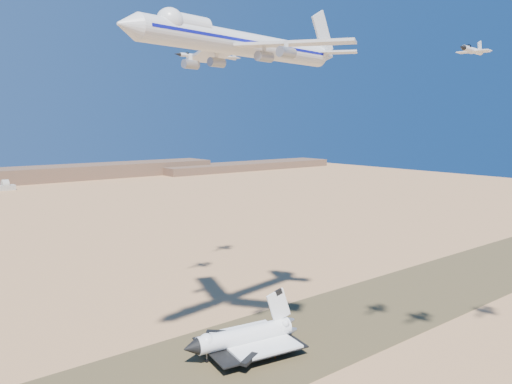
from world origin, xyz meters
TOP-DOWN VIEW (x-y plane):
  - ground at (0.00, 0.00)m, footprint 1200.00×1200.00m
  - runway at (0.00, 0.00)m, footprint 600.00×50.00m
  - ridgeline at (65.32, 527.31)m, footprint 960.00×90.00m
  - shuttle at (8.89, 1.20)m, footprint 38.95×27.90m
  - carrier_747 at (0.40, -8.12)m, footprint 80.68×61.61m
  - crew_a at (16.98, -5.99)m, footprint 0.61×0.73m
  - crew_b at (13.20, -6.53)m, footprint 0.80×0.99m
  - crew_c at (14.24, -7.93)m, footprint 1.18×1.16m
  - chase_jet_a at (38.00, -52.95)m, footprint 14.25×7.96m
  - chase_jet_e at (14.96, 38.50)m, footprint 14.80×7.96m
  - chase_jet_f at (42.65, 58.16)m, footprint 16.02×9.35m

SIDE VIEW (x-z plane):
  - ground at x=0.00m, z-range 0.00..0.00m
  - runway at x=0.00m, z-range 0.00..0.06m
  - crew_a at x=16.98m, z-range 0.06..1.77m
  - crew_b at x=13.20m, z-range 0.06..1.84m
  - crew_c at x=14.24m, z-range 0.06..1.93m
  - shuttle at x=8.89m, z-range -4.43..14.72m
  - ridgeline at x=65.32m, z-range -1.37..16.63m
  - chase_jet_a at x=38.00m, z-range 87.96..91.53m
  - carrier_747 at x=0.40m, z-range 83.13..103.15m
  - chase_jet_e at x=14.96m, z-range 94.10..97.78m
  - chase_jet_f at x=42.65m, z-range 97.80..101.88m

